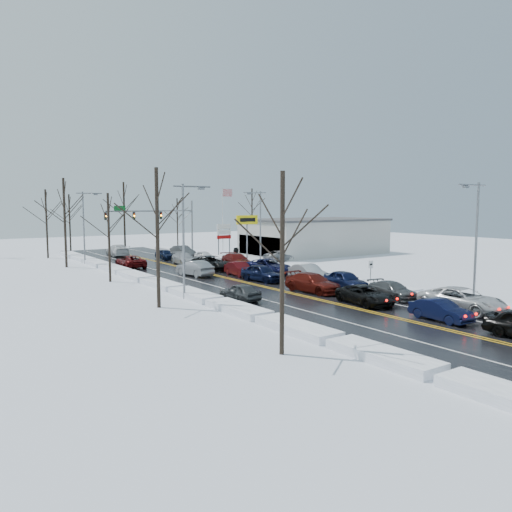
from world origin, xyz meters
TOP-DOWN VIEW (x-y plane):
  - ground at (0.00, 0.00)m, footprint 160.00×160.00m
  - road_surface at (0.00, 2.00)m, footprint 14.00×84.00m
  - snow_bank_left at (-7.60, 2.00)m, footprint 1.88×72.00m
  - snow_bank_right at (7.60, 2.00)m, footprint 1.88×72.00m
  - traffic_signal_mast at (3.45, 27.99)m, footprint 13.28×0.39m
  - tires_plus_sign at (10.50, 15.99)m, footprint 3.20×0.34m
  - used_vehicles_sign at (10.50, 22.00)m, footprint 2.20×0.22m
  - speed_limit_sign at (8.20, -8.00)m, footprint 0.55×0.09m
  - flagpole at (15.17, 30.00)m, footprint 1.87×1.20m
  - dealership_building at (23.98, 18.00)m, footprint 20.40×12.40m
  - streetlight_se at (8.30, -18.00)m, footprint 3.20×0.25m
  - streetlight_ne at (8.30, 10.00)m, footprint 3.20×0.25m
  - streetlight_sw at (-8.30, -4.00)m, footprint 3.20×0.25m
  - streetlight_nw at (-8.30, 24.00)m, footprint 3.20×0.25m
  - tree_left_a at (-11.00, -20.00)m, footprint 3.60×3.60m
  - tree_left_b at (-11.50, -6.00)m, footprint 4.00×4.00m
  - tree_left_c at (-10.50, 8.00)m, footprint 3.40×3.40m
  - tree_left_d at (-11.20, 22.00)m, footprint 4.20×4.20m
  - tree_left_e at (-10.80, 34.00)m, footprint 3.80×3.80m
  - tree_far_b at (-6.00, 41.00)m, footprint 3.60×3.60m
  - tree_far_c at (2.00, 39.00)m, footprint 4.40×4.40m
  - tree_far_d at (12.00, 40.50)m, footprint 3.40×3.40m
  - tree_far_e at (28.00, 41.00)m, footprint 4.20×4.20m
  - queued_car_1 at (1.72, -19.98)m, footprint 1.65×4.21m
  - queued_car_2 at (1.67, -13.57)m, footprint 2.95×5.28m
  - queued_car_3 at (1.87, -7.40)m, footprint 2.67×5.67m
  - queued_car_4 at (1.76, -0.01)m, footprint 2.50×5.00m
  - queued_car_5 at (1.87, 4.25)m, footprint 1.86×4.50m
  - queued_car_6 at (1.80, 9.95)m, footprint 2.91×5.91m
  - queued_car_7 at (1.56, 16.62)m, footprint 2.54×5.24m
  - queued_car_8 at (1.91, 23.02)m, footprint 1.72×4.10m
  - queued_car_10 at (5.36, -19.13)m, footprint 3.07×6.10m
  - queued_car_11 at (5.20, -13.15)m, footprint 2.48×4.79m
  - queued_car_12 at (5.13, -7.94)m, footprint 2.55×5.01m
  - queued_car_13 at (5.44, -2.59)m, footprint 2.33×5.15m
  - queued_car_14 at (5.30, 3.78)m, footprint 3.24×6.02m
  - queued_car_15 at (5.41, 10.45)m, footprint 3.06×5.93m
  - queued_car_16 at (5.29, 18.19)m, footprint 1.73×4.00m
  - queued_car_17 at (5.34, 24.80)m, footprint 1.90×4.93m
  - oncoming_car_0 at (-1.93, 6.97)m, footprint 2.24×5.02m
  - oncoming_car_1 at (-5.12, 17.15)m, footprint 2.75×5.51m
  - oncoming_car_2 at (-1.91, 31.14)m, footprint 2.81×6.02m
  - oncoming_car_3 at (-5.21, -7.02)m, footprint 1.83×4.04m
  - parked_car_0 at (13.94, 13.00)m, footprint 5.24×2.90m
  - parked_car_1 at (17.12, 14.88)m, footprint 2.21×4.71m
  - parked_car_2 at (15.00, 22.81)m, footprint 2.52×5.20m

SIDE VIEW (x-z plane):
  - ground at x=0.00m, z-range 0.00..0.00m
  - snow_bank_left at x=-7.60m, z-range -0.24..0.24m
  - snow_bank_right at x=7.60m, z-range -0.24..0.24m
  - queued_car_1 at x=1.72m, z-range -0.68..0.68m
  - queued_car_2 at x=1.67m, z-range -0.70..0.70m
  - queued_car_3 at x=1.87m, z-range -0.80..0.80m
  - queued_car_4 at x=1.76m, z-range -0.82..0.82m
  - queued_car_5 at x=1.87m, z-range -0.72..0.72m
  - queued_car_6 at x=1.80m, z-range -0.81..0.81m
  - queued_car_7 at x=1.56m, z-range -0.73..0.73m
  - queued_car_8 at x=1.91m, z-range -0.69..0.69m
  - queued_car_10 at x=5.36m, z-range -0.83..0.83m
  - queued_car_11 at x=5.20m, z-range -0.66..0.66m
  - queued_car_12 at x=5.13m, z-range -0.82..0.82m
  - queued_car_13 at x=5.44m, z-range -0.82..0.82m
  - queued_car_14 at x=5.30m, z-range -0.80..0.80m
  - queued_car_15 at x=5.41m, z-range -0.82..0.82m
  - queued_car_16 at x=5.29m, z-range -0.67..0.67m
  - queued_car_17 at x=5.34m, z-range -0.80..0.80m
  - oncoming_car_0 at x=-1.93m, z-range -0.80..0.80m
  - oncoming_car_1 at x=-5.12m, z-range -0.75..0.75m
  - oncoming_car_2 at x=-1.91m, z-range -0.85..0.85m
  - oncoming_car_3 at x=-5.21m, z-range -0.67..0.67m
  - parked_car_0 at x=13.94m, z-range -0.69..0.69m
  - parked_car_1 at x=17.12m, z-range -0.66..0.66m
  - parked_car_2 at x=15.00m, z-range -0.86..0.86m
  - road_surface at x=0.00m, z-range 0.00..0.01m
  - speed_limit_sign at x=8.20m, z-range 0.46..2.81m
  - dealership_building at x=23.98m, z-range 0.01..5.31m
  - used_vehicles_sign at x=10.50m, z-range 0.99..5.64m
  - tires_plus_sign at x=10.50m, z-range 1.99..7.99m
  - streetlight_se at x=8.30m, z-range 0.81..9.81m
  - streetlight_ne at x=8.30m, z-range 0.81..9.81m
  - streetlight_sw at x=-8.30m, z-range 0.81..9.81m
  - streetlight_nw at x=-8.30m, z-range 0.81..9.81m
  - traffic_signal_mast at x=3.45m, z-range 1.48..9.48m
  - flagpole at x=15.17m, z-range 0.93..10.93m
  - tree_left_c at x=-10.50m, z-range 1.69..10.19m
  - tree_far_d at x=12.00m, z-range 1.69..10.19m
  - tree_left_a at x=-11.00m, z-range 1.79..10.79m
  - tree_far_b at x=-6.00m, z-range 1.79..10.79m
  - tree_left_e at x=-10.80m, z-range 1.89..11.39m
  - tree_left_b at x=-11.50m, z-range 1.99..11.99m
  - tree_left_d at x=-11.20m, z-range 2.08..12.58m
  - tree_far_e at x=28.00m, z-range 2.08..12.58m
  - tree_far_c at x=2.00m, z-range 2.18..13.18m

